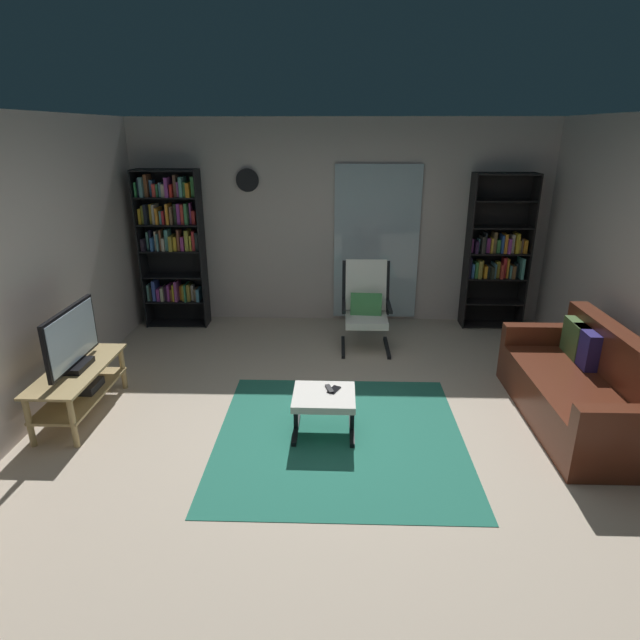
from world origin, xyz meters
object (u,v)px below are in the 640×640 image
(bookshelf_near_sofa, at_px, (496,253))
(cell_phone, at_px, (334,390))
(wall_clock, at_px, (247,180))
(ottoman, at_px, (324,401))
(bookshelf_near_tv, at_px, (171,240))
(tv_stand, at_px, (80,384))
(lounge_armchair, at_px, (366,303))
(tv_remote, at_px, (329,389))
(television, at_px, (72,341))
(leather_sofa, at_px, (583,389))

(bookshelf_near_sofa, bearing_deg, cell_phone, -127.72)
(cell_phone, distance_m, wall_clock, 3.34)
(cell_phone, bearing_deg, ottoman, -115.47)
(bookshelf_near_tv, height_order, cell_phone, bookshelf_near_tv)
(tv_stand, height_order, lounge_armchair, lounge_armchair)
(bookshelf_near_tv, bearing_deg, wall_clock, 12.61)
(bookshelf_near_tv, xyz_separation_m, lounge_armchair, (2.45, -0.69, -0.59))
(ottoman, height_order, tv_remote, tv_remote)
(lounge_armchair, height_order, ottoman, lounge_armchair)
(wall_clock, bearing_deg, tv_stand, -114.14)
(television, distance_m, cell_phone, 2.31)
(lounge_armchair, bearing_deg, television, -147.26)
(bookshelf_near_tv, distance_m, wall_clock, 1.23)
(tv_stand, height_order, ottoman, tv_stand)
(tv_stand, distance_m, wall_clock, 3.24)
(wall_clock, bearing_deg, television, -114.02)
(tv_stand, distance_m, cell_phone, 2.29)
(tv_remote, bearing_deg, wall_clock, 94.45)
(tv_stand, bearing_deg, lounge_armchair, 32.57)
(tv_stand, height_order, bookshelf_near_sofa, bookshelf_near_sofa)
(leather_sofa, relative_size, cell_phone, 12.96)
(television, bearing_deg, lounge_armchair, 32.74)
(bookshelf_near_sofa, distance_m, ottoman, 3.52)
(ottoman, relative_size, cell_phone, 3.75)
(television, relative_size, bookshelf_near_tv, 0.43)
(television, bearing_deg, bookshelf_near_tv, 85.41)
(cell_phone, relative_size, wall_clock, 0.48)
(lounge_armchair, relative_size, cell_phone, 7.30)
(television, height_order, bookshelf_near_sofa, bookshelf_near_sofa)
(bookshelf_near_tv, relative_size, lounge_armchair, 1.95)
(television, relative_size, leather_sofa, 0.48)
(lounge_armchair, xyz_separation_m, tv_remote, (-0.40, -1.86, -0.16))
(leather_sofa, relative_size, tv_remote, 12.60)
(leather_sofa, bearing_deg, wall_clock, 142.06)
(bookshelf_near_tv, height_order, ottoman, bookshelf_near_tv)
(bookshelf_near_sofa, height_order, lounge_armchair, bookshelf_near_sofa)
(tv_stand, relative_size, wall_clock, 3.94)
(tv_stand, height_order, television, television)
(leather_sofa, xyz_separation_m, ottoman, (-2.27, -0.27, -0.00))
(television, xyz_separation_m, lounge_armchair, (2.64, 1.70, -0.19))
(tv_stand, bearing_deg, ottoman, -6.47)
(tv_stand, relative_size, lounge_armchair, 1.12)
(wall_clock, bearing_deg, tv_remote, -68.77)
(bookshelf_near_tv, height_order, bookshelf_near_sofa, bookshelf_near_tv)
(bookshelf_near_sofa, distance_m, cell_phone, 3.40)
(tv_stand, xyz_separation_m, cell_phone, (2.28, -0.18, 0.07))
(tv_stand, distance_m, ottoman, 2.21)
(lounge_armchair, bearing_deg, wall_clock, 148.42)
(tv_remote, bearing_deg, leather_sofa, -11.67)
(tv_stand, relative_size, bookshelf_near_sofa, 0.58)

